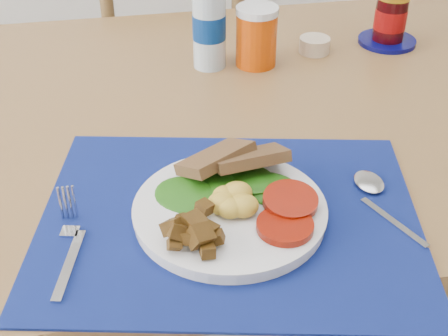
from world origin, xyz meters
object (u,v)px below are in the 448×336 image
object	(u,v)px
chair_far	(176,70)
breakfast_plate	(227,208)
jam_on_saucer	(390,21)
water_bottle	(209,19)
juice_glass	(256,38)

from	to	relation	value
chair_far	breakfast_plate	size ratio (longest dim) A/B	4.04
jam_on_saucer	water_bottle	bearing A→B (deg)	-174.27
juice_glass	jam_on_saucer	bearing A→B (deg)	9.27
chair_far	juice_glass	xyz separation A→B (m)	(0.11, -0.47, 0.28)
breakfast_plate	water_bottle	xyz separation A→B (m)	(0.06, 0.46, 0.07)
water_bottle	jam_on_saucer	xyz separation A→B (m)	(0.38, 0.04, -0.05)
breakfast_plate	jam_on_saucer	xyz separation A→B (m)	(0.43, 0.50, 0.03)
breakfast_plate	chair_far	bearing A→B (deg)	64.56
water_bottle	juice_glass	size ratio (longest dim) A/B	1.98
breakfast_plate	water_bottle	bearing A→B (deg)	60.02
juice_glass	chair_far	bearing A→B (deg)	102.63
chair_far	breakfast_plate	xyz separation A→B (m)	(-0.04, -0.93, 0.25)
water_bottle	juice_glass	distance (m)	0.10
water_bottle	juice_glass	xyz separation A→B (m)	(0.09, -0.01, -0.04)
chair_far	juice_glass	size ratio (longest dim) A/B	9.40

